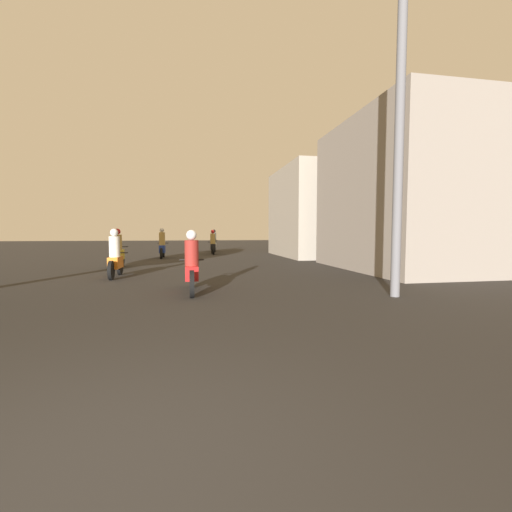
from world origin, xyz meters
TOP-DOWN VIEW (x-y plane):
  - motorcycle_red at (0.61, 6.38)m, footprint 0.60×2.01m
  - motorcycle_orange at (-1.74, 9.55)m, footprint 0.60×1.85m
  - motorcycle_yellow at (-2.25, 12.55)m, footprint 0.60×1.94m
  - motorcycle_blue at (-0.97, 17.64)m, footprint 0.60×1.98m
  - motorcycle_black at (1.97, 20.60)m, footprint 0.60×2.05m
  - motorcycle_white at (2.25, 23.68)m, footprint 0.60×2.00m
  - building_right_near at (9.16, 10.07)m, footprint 5.55×6.83m
  - building_right_far at (8.45, 17.87)m, footprint 5.24×6.70m
  - utility_pole_near at (5.01, 4.99)m, footprint 1.60×0.20m

SIDE VIEW (x-z plane):
  - motorcycle_red at x=0.61m, z-range -0.14..1.33m
  - motorcycle_orange at x=-1.74m, z-range -0.16..1.37m
  - motorcycle_black at x=1.97m, z-range -0.17..1.42m
  - motorcycle_yellow at x=-2.25m, z-range -0.16..1.41m
  - motorcycle_white at x=2.25m, z-range -0.16..1.47m
  - motorcycle_blue at x=-0.97m, z-range -0.17..1.49m
  - building_right_far at x=8.45m, z-range 0.00..5.17m
  - building_right_near at x=9.16m, z-range 0.00..5.63m
  - utility_pole_near at x=5.01m, z-range 0.17..8.13m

